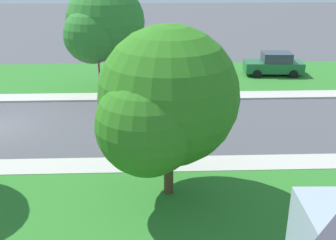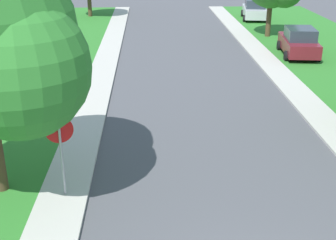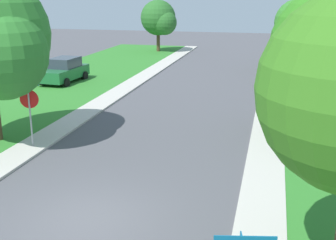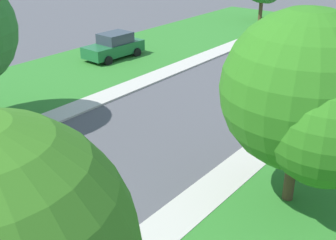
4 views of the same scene
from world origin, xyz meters
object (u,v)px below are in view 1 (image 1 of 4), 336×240
Objects in this scene: stop_sign_far_corner at (99,69)px; car_green_across_road at (274,64)px; tree_sidewalk_near at (102,25)px; tree_sidewalk_far at (163,103)px.

car_green_across_road is (-4.85, 12.47, -1.01)m from stop_sign_far_corner.
stop_sign_far_corner is 0.39× the size of tree_sidewalk_near.
tree_sidewalk_far is at bearing 17.26° from stop_sign_far_corner.
tree_sidewalk_far is at bearing -27.63° from car_green_across_road.
car_green_across_road is 13.20m from tree_sidewalk_near.
stop_sign_far_corner is 0.43× the size of tree_sidewalk_far.
tree_sidewalk_near is at bearing 174.11° from stop_sign_far_corner.
tree_sidewalk_near is at bearing -165.30° from tree_sidewalk_far.
tree_sidewalk_near is (-1.58, 0.16, 2.46)m from stop_sign_far_corner.
tree_sidewalk_near reaches higher than stop_sign_far_corner.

